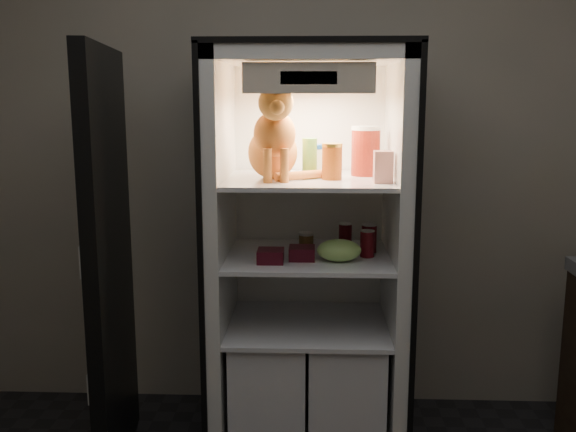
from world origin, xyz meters
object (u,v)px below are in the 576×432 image
Objects in this scene: parmesan_shaker at (310,158)px; berry_box_right at (302,253)px; berry_box_left at (271,256)px; soda_can_a at (345,235)px; tabby_cat at (274,141)px; salsa_jar at (332,161)px; refrigerator at (308,282)px; condiment_jar at (306,243)px; mayo_tub at (317,159)px; grape_bag at (339,250)px; cream_carton at (383,167)px; soda_can_b at (369,238)px; pepper_jar at (366,151)px; soda_can_c at (367,244)px.

parmesan_shaker reaches higher than berry_box_right.
soda_can_a is at bearing 40.74° from berry_box_left.
salsa_jar is (0.25, -0.01, -0.09)m from tabby_cat.
refrigerator is 4.25× the size of tabby_cat.
salsa_jar is at bearing -33.00° from condiment_jar.
mayo_tub is at bearing 54.73° from berry_box_left.
tabby_cat is 0.51m from berry_box_right.
grape_bag is 0.30m from berry_box_left.
cream_carton is at bearing 1.07° from berry_box_left.
soda_can_b is at bearing 28.98° from salsa_jar.
berry_box_left is at bearing -149.21° from pepper_jar.
salsa_jar is (0.10, -0.11, 0.58)m from refrigerator.
berry_box_right is at bearing 22.56° from berry_box_left.
tabby_cat is 2.81× the size of salsa_jar.
mayo_tub is at bearing 72.44° from parmesan_shaker.
grape_bag is at bearing 6.11° from berry_box_left.
pepper_jar is 1.93× the size of soda_can_a.
pepper_jar is 0.48m from grape_bag.
tabby_cat reaches higher than pepper_jar.
berry_box_left is at bearing -164.72° from soda_can_c.
parmesan_shaker is 1.34× the size of soda_can_b.
condiment_jar is 0.49× the size of grape_bag.
berry_box_right is (-0.29, -0.19, -0.43)m from pepper_jar.
grape_bag is (-0.12, -0.22, -0.41)m from pepper_jar.
soda_can_b is at bearing -1.85° from refrigerator.
soda_can_b is 1.09× the size of soda_can_c.
tabby_cat is at bearing 167.51° from cream_carton.
pepper_jar is 0.25m from cream_carton.
salsa_jar is 1.36× the size of soda_can_a.
condiment_jar is at bearing -174.84° from soda_can_b.
mayo_tub is 0.39m from cream_carton.
pepper_jar is 1.98× the size of berry_box_left.
cream_carton is at bearing -27.36° from condiment_jar.
mayo_tub reaches higher than grape_bag.
grape_bag is at bearing -23.54° from tabby_cat.
pepper_jar reaches higher than mayo_tub.
soda_can_c reaches higher than berry_box_right.
soda_can_c is at bearing -7.31° from tabby_cat.
cream_carton is 1.42× the size of condiment_jar.
parmesan_shaker is 0.46m from soda_can_c.
soda_can_a is at bearing 68.60° from salsa_jar.
pepper_jar is 1.87× the size of soda_can_c.
salsa_jar is 0.22m from pepper_jar.
soda_can_c is 1.06× the size of berry_box_left.
pepper_jar is at bearing 113.95° from soda_can_b.
tabby_cat is 0.49m from condiment_jar.
pepper_jar reaches higher than cream_carton.
parmesan_shaker is at bearing 75.68° from berry_box_right.
berry_box_left and berry_box_right have the same top height.
pepper_jar is at bearing -24.79° from soda_can_a.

